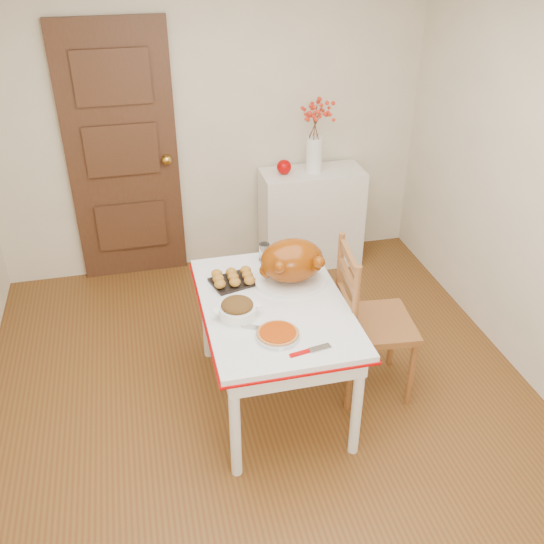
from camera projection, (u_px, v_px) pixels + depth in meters
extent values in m
cube|color=#5A2F13|center=(268.00, 415.00, 3.79)|extent=(3.50, 4.00, 0.00)
cube|color=beige|center=(210.00, 122.00, 4.80)|extent=(3.50, 0.00, 2.50)
cube|color=#402312|center=(123.00, 157.00, 4.75)|extent=(0.85, 0.06, 2.06)
cube|color=white|center=(311.00, 218.00, 5.21)|extent=(0.85, 0.38, 0.85)
sphere|color=#AE0202|center=(284.00, 167.00, 4.91)|extent=(0.12, 0.12, 0.12)
cylinder|color=#992F04|center=(278.00, 334.00, 3.24)|extent=(0.28, 0.28, 0.05)
cylinder|color=white|center=(264.00, 252.00, 3.93)|extent=(0.09, 0.09, 0.12)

